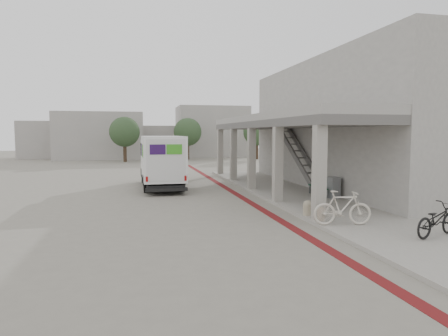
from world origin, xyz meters
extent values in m
plane|color=slate|center=(0.00, 0.00, 0.00)|extent=(120.00, 120.00, 0.00)
cube|color=maroon|center=(1.00, 2.00, 0.01)|extent=(0.35, 40.00, 0.01)
cube|color=gray|center=(4.00, 0.00, 0.06)|extent=(4.40, 28.00, 0.12)
cube|color=gray|center=(7.35, 4.50, 3.50)|extent=(4.30, 17.00, 7.00)
cube|color=#5A5754|center=(3.60, 4.50, 3.50)|extent=(3.40, 16.90, 0.35)
cube|color=gray|center=(3.60, 4.50, 3.85)|extent=(3.40, 16.90, 0.35)
cube|color=gray|center=(-8.00, 34.00, 2.75)|extent=(10.00, 6.00, 5.50)
cube|color=gray|center=(-1.00, 38.00, 2.00)|extent=(8.00, 6.00, 4.00)
cube|color=gray|center=(6.00, 36.00, 3.25)|extent=(9.00, 6.00, 6.50)
cube|color=gray|center=(-14.00, 37.00, 2.25)|extent=(7.00, 5.00, 4.50)
cylinder|color=#38281C|center=(-5.00, 28.00, 1.20)|extent=(0.36, 0.36, 2.40)
sphere|color=#2C3F24|center=(-5.00, 28.00, 3.20)|extent=(3.20, 3.20, 3.20)
cylinder|color=#38281C|center=(2.00, 30.00, 1.20)|extent=(0.36, 0.36, 2.40)
sphere|color=#2C3F24|center=(2.00, 30.00, 3.20)|extent=(3.20, 3.20, 3.20)
cylinder|color=#38281C|center=(10.00, 29.00, 1.20)|extent=(0.36, 0.36, 2.40)
sphere|color=#2C3F24|center=(10.00, 29.00, 3.20)|extent=(3.20, 3.20, 3.20)
cube|color=black|center=(-2.49, 6.78, 0.36)|extent=(1.92, 6.25, 0.27)
cube|color=white|center=(-2.49, 5.98, 1.74)|extent=(2.18, 4.65, 2.32)
cube|color=white|center=(-2.51, 9.05, 1.60)|extent=(2.15, 1.71, 2.05)
cube|color=white|center=(-2.52, 9.99, 0.85)|extent=(1.96, 0.55, 0.71)
cube|color=black|center=(-2.52, 9.76, 2.09)|extent=(1.96, 0.45, 0.94)
cube|color=black|center=(-2.47, 3.57, 0.31)|extent=(2.05, 0.24, 0.16)
cube|color=#2C104A|center=(-3.56, 6.59, 2.14)|extent=(0.03, 1.25, 0.67)
cube|color=green|center=(-3.55, 5.26, 2.14)|extent=(0.03, 1.25, 0.67)
cube|color=#2C104A|center=(-2.87, 3.63, 2.27)|extent=(0.76, 0.03, 0.49)
cube|color=green|center=(-2.07, 3.64, 2.27)|extent=(0.76, 0.03, 0.49)
cylinder|color=black|center=(-3.45, 9.09, 0.40)|extent=(0.26, 0.80, 0.80)
cylinder|color=black|center=(-1.58, 9.10, 0.40)|extent=(0.26, 0.80, 0.80)
cylinder|color=black|center=(-3.41, 4.99, 0.40)|extent=(0.26, 0.80, 0.80)
cylinder|color=black|center=(-1.54, 5.01, 0.40)|extent=(0.26, 0.80, 0.80)
cube|color=slate|center=(4.31, 0.61, 0.32)|extent=(0.41, 0.15, 0.40)
cube|color=slate|center=(4.57, 2.17, 0.32)|extent=(0.41, 0.15, 0.40)
cube|color=#11341F|center=(4.29, 1.42, 0.54)|extent=(0.43, 1.88, 0.05)
cube|color=#11341F|center=(4.44, 1.39, 0.54)|extent=(0.43, 1.88, 0.05)
cube|color=#11341F|center=(4.58, 1.37, 0.54)|extent=(0.43, 1.88, 0.05)
cylinder|color=tan|center=(2.10, -3.59, 0.30)|extent=(0.36, 0.36, 0.36)
sphere|color=tan|center=(2.10, -3.59, 0.48)|extent=(0.36, 0.36, 0.36)
cylinder|color=#9E9278|center=(2.10, -2.66, 0.30)|extent=(0.36, 0.36, 0.36)
sphere|color=#9E9278|center=(2.10, -2.66, 0.48)|extent=(0.36, 0.36, 0.36)
cube|color=gray|center=(4.78, 0.57, 0.60)|extent=(0.50, 0.63, 0.96)
imported|color=black|center=(4.40, -6.24, 0.60)|extent=(1.95, 1.22, 0.97)
imported|color=beige|center=(2.50, -4.38, 0.68)|extent=(1.93, 0.88, 1.12)
camera|label=1|loc=(-3.92, -15.81, 3.06)|focal=32.00mm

